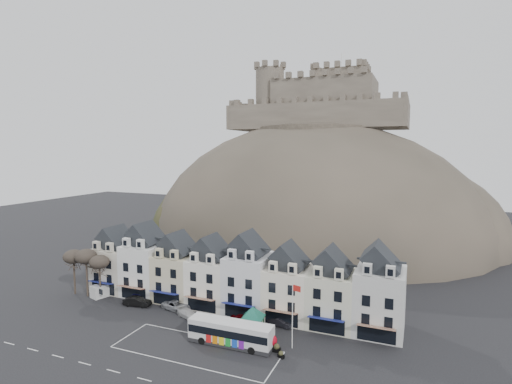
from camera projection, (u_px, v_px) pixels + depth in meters
ground at (178, 351)px, 52.26m from camera, size 300.00×300.00×0.00m
coach_bay_markings at (196, 349)px, 52.66m from camera, size 22.00×7.50×0.01m
townhouse_terrace at (232, 276)px, 66.32m from camera, size 54.40×9.35×11.80m
castle_hill at (315, 240)px, 115.21m from camera, size 100.00×76.00×68.00m
castle at (321, 102)px, 117.56m from camera, size 50.20×22.20×22.00m
tree_left_far at (73, 257)px, 72.10m from camera, size 3.61×3.61×8.24m
tree_left_mid at (86, 257)px, 70.93m from camera, size 3.78×3.78×8.64m
tree_left_near at (99, 262)px, 69.87m from camera, size 3.43×3.43×7.84m
bus at (231, 332)px, 53.69m from camera, size 11.75×2.95×3.30m
bus_shelter at (253, 312)px, 57.04m from camera, size 6.19×6.19×3.96m
red_buoy at (271, 342)px, 52.69m from camera, size 1.63×1.63×2.02m
flagpole at (293, 311)px, 52.40m from camera, size 1.25×0.48×9.03m
white_van at (105, 289)px, 71.99m from camera, size 3.41×5.18×2.18m
planter_west at (277, 348)px, 52.00m from camera, size 1.17×0.78×1.11m
planter_east at (281, 355)px, 50.54m from camera, size 1.00×0.77×0.89m
car_navy at (138, 297)px, 69.25m from camera, size 4.27×3.06×1.35m
car_black at (137, 301)px, 67.16m from camera, size 4.90×2.34×1.55m
car_silver at (176, 306)px, 65.48m from camera, size 5.45×3.36×1.43m
car_white at (188, 314)px, 62.59m from camera, size 4.73×3.38×1.27m
car_maroon at (244, 320)px, 59.94m from camera, size 4.45×1.87×1.50m
car_charcoal at (280, 322)px, 59.47m from camera, size 3.85×1.74×1.23m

